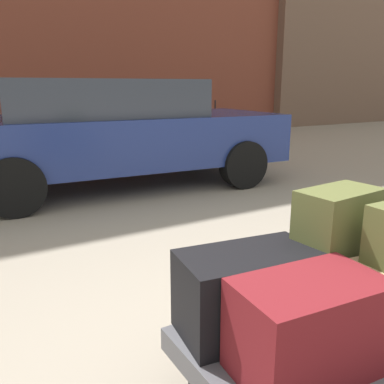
% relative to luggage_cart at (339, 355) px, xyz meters
% --- Properties ---
extents(luggage_cart, '(1.19, 0.89, 0.34)m').
position_rel_luggage_cart_xyz_m(luggage_cart, '(0.00, 0.00, 0.00)').
color(luggage_cart, '#4C4C51').
rests_on(luggage_cart, ground_plane).
extents(duffel_bag_maroon_center, '(0.56, 0.36, 0.35)m').
position_rel_luggage_cart_xyz_m(duffel_bag_maroon_center, '(-0.25, -0.05, 0.24)').
color(duffel_bag_maroon_center, maroon).
rests_on(duffel_bag_maroon_center, luggage_cart).
extents(suitcase_olive_front_right, '(0.39, 0.24, 0.56)m').
position_rel_luggage_cart_xyz_m(suitcase_olive_front_right, '(0.17, 0.21, 0.35)').
color(suitcase_olive_front_right, '#4C5128').
rests_on(suitcase_olive_front_right, luggage_cart).
extents(duffel_bag_black_front_left, '(0.61, 0.38, 0.34)m').
position_rel_luggage_cart_xyz_m(duffel_bag_black_front_left, '(-0.28, 0.26, 0.24)').
color(duffel_bag_black_front_left, black).
rests_on(duffel_bag_black_front_left, luggage_cart).
extents(parked_car, '(4.41, 2.15, 1.42)m').
position_rel_luggage_cart_xyz_m(parked_car, '(0.63, 4.30, 0.49)').
color(parked_car, navy).
rests_on(parked_car, ground_plane).
extents(bicycle_leaning, '(1.76, 0.17, 0.96)m').
position_rel_luggage_cart_xyz_m(bicycle_leaning, '(4.67, 8.69, 0.10)').
color(bicycle_leaning, black).
rests_on(bicycle_leaning, ground_plane).
extents(bollard_kerb_near, '(0.22, 0.22, 0.69)m').
position_rel_luggage_cart_xyz_m(bollard_kerb_near, '(2.82, 7.31, 0.07)').
color(bollard_kerb_near, '#72665B').
rests_on(bollard_kerb_near, ground_plane).
extents(bollard_kerb_mid, '(0.22, 0.22, 0.69)m').
position_rel_luggage_cart_xyz_m(bollard_kerb_mid, '(4.10, 7.31, 0.07)').
color(bollard_kerb_mid, '#72665B').
rests_on(bollard_kerb_mid, ground_plane).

